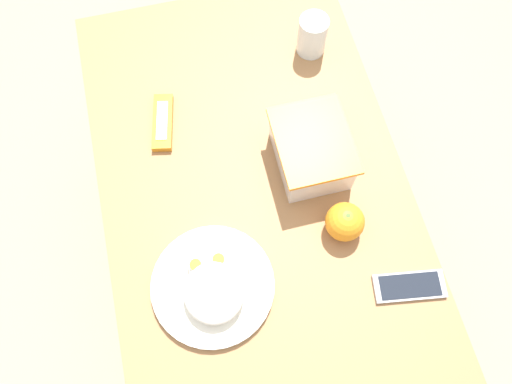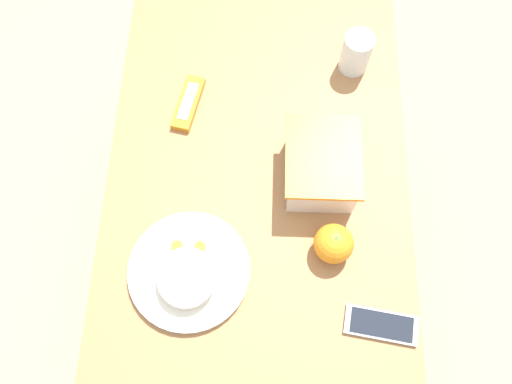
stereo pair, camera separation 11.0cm
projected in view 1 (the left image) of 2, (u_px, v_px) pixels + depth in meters
name	position (u px, v px, depth m)	size (l,w,h in m)	color
ground_plane	(255.00, 263.00, 1.79)	(10.00, 10.00, 0.00)	gray
table	(255.00, 207.00, 1.24)	(1.17, 0.70, 0.70)	#996B42
food_container	(311.00, 152.00, 1.12)	(0.20, 0.16, 0.11)	white
orange_fruit	(345.00, 222.00, 1.07)	(0.09, 0.09, 0.09)	orange
rice_plate	(213.00, 287.00, 1.03)	(0.26, 0.26, 0.07)	silver
candy_bar	(163.00, 122.00, 1.19)	(0.15, 0.07, 0.02)	orange
cell_phone	(409.00, 286.00, 1.05)	(0.08, 0.16, 0.01)	#ADADB2
drinking_glass	(312.00, 35.00, 1.23)	(0.07, 0.07, 0.10)	silver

